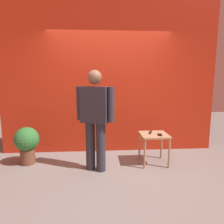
# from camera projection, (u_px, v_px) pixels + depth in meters

# --- Properties ---
(ground_plane) EXTENTS (12.00, 12.00, 0.00)m
(ground_plane) POSITION_uv_depth(u_px,v_px,m) (114.00, 176.00, 3.24)
(ground_plane) COLOR gray
(back_wall_red) EXTENTS (4.48, 0.12, 3.31)m
(back_wall_red) POSITION_uv_depth(u_px,v_px,m) (109.00, 74.00, 4.18)
(back_wall_red) COLOR #B52813
(back_wall_red) RESTS_ON ground_plane
(standing_person) EXTENTS (0.65, 0.38, 1.69)m
(standing_person) POSITION_uv_depth(u_px,v_px,m) (95.00, 116.00, 3.31)
(standing_person) COLOR #2D2D38
(standing_person) RESTS_ON ground_plane
(side_table) EXTENTS (0.49, 0.49, 0.56)m
(side_table) POSITION_uv_depth(u_px,v_px,m) (154.00, 139.00, 3.66)
(side_table) COLOR tan
(side_table) RESTS_ON ground_plane
(cell_phone) EXTENTS (0.10, 0.15, 0.01)m
(cell_phone) POSITION_uv_depth(u_px,v_px,m) (160.00, 135.00, 3.58)
(cell_phone) COLOR black
(cell_phone) RESTS_ON side_table
(tv_remote) EXTENTS (0.10, 0.17, 0.02)m
(tv_remote) POSITION_uv_depth(u_px,v_px,m) (150.00, 132.00, 3.72)
(tv_remote) COLOR black
(tv_remote) RESTS_ON side_table
(potted_plant) EXTENTS (0.44, 0.44, 0.69)m
(potted_plant) POSITION_uv_depth(u_px,v_px,m) (27.00, 142.00, 3.65)
(potted_plant) COLOR brown
(potted_plant) RESTS_ON ground_plane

